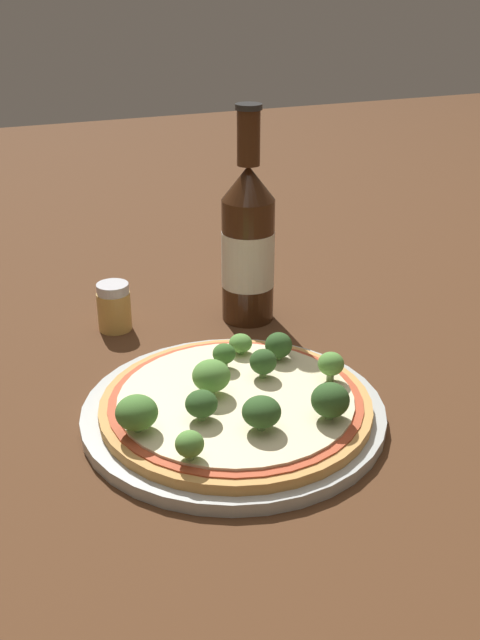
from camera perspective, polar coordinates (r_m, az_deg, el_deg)
The scene contains 16 objects.
ground_plane at distance 0.72m, azimuth -1.06°, elevation -6.74°, with size 3.00×3.00×0.00m, color #4C2D19.
plate at distance 0.70m, azimuth -0.29°, elevation -7.01°, with size 0.28×0.28×0.01m.
pizza at distance 0.69m, azimuth -0.52°, elevation -6.42°, with size 0.25×0.25×0.01m.
broccoli_floret_0 at distance 0.68m, azimuth -2.20°, elevation -4.28°, with size 0.03×0.03×0.03m.
broccoli_floret_1 at distance 0.63m, azimuth -7.88°, elevation -7.01°, with size 0.04×0.04×0.03m.
broccoli_floret_2 at distance 0.70m, azimuth 6.94°, elevation -3.37°, with size 0.02×0.02×0.03m.
broccoli_floret_3 at distance 0.60m, azimuth -3.86°, elevation -9.43°, with size 0.02×0.02×0.02m.
broccoli_floret_4 at distance 0.75m, azimuth 0.04°, elevation -1.79°, with size 0.02×0.02×0.02m.
broccoli_floret_5 at distance 0.72m, azimuth -1.22°, elevation -2.62°, with size 0.02×0.02×0.03m.
broccoli_floret_6 at distance 0.74m, azimuth 2.96°, elevation -1.94°, with size 0.03×0.03×0.03m.
broccoli_floret_7 at distance 0.65m, azimuth 6.90°, elevation -6.08°, with size 0.03×0.03×0.03m.
broccoli_floret_8 at distance 0.63m, azimuth 1.84°, elevation -6.98°, with size 0.03×0.03×0.03m.
broccoli_floret_9 at distance 0.71m, azimuth 1.69°, elevation -3.13°, with size 0.03×0.03×0.03m.
broccoli_floret_10 at distance 0.64m, azimuth -2.96°, elevation -6.40°, with size 0.03×0.03×0.03m.
beer_bottle at distance 0.86m, azimuth 0.62°, elevation 5.84°, with size 0.06×0.06×0.25m.
pepper_shaker at distance 0.87m, azimuth -9.58°, elevation 0.98°, with size 0.04×0.04×0.06m.
Camera 1 is at (-0.22, -0.56, 0.38)m, focal length 42.00 mm.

